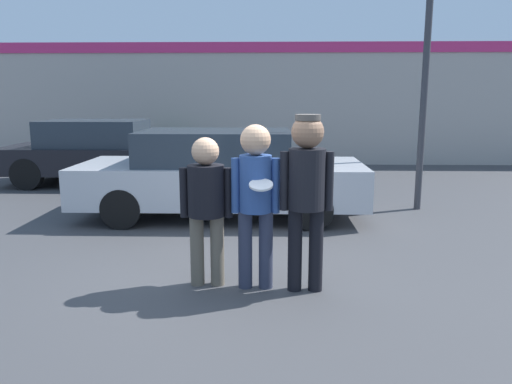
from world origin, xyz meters
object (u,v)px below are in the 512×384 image
object	(u,v)px
street_lamp	(442,26)
shrub	(171,150)
person_left	(206,198)
parked_car_near	(220,173)
person_middle_with_frisbee	(256,192)
parked_car_far	(98,152)
person_right	(307,185)

from	to	relation	value
street_lamp	shrub	distance (m)	8.44
person_left	parked_car_near	size ratio (longest dim) A/B	0.34
parked_car_near	shrub	size ratio (longest dim) A/B	4.95
person_middle_with_frisbee	shrub	size ratio (longest dim) A/B	1.82
person_left	parked_car_far	distance (m)	7.20
parked_car_far	person_right	bearing A→B (deg)	-55.82
person_middle_with_frisbee	shrub	xyz separation A→B (m)	(-2.75, 9.36, -0.57)
person_left	parked_car_near	xyz separation A→B (m)	(-0.17, 3.19, -0.22)
person_left	shrub	world-z (taller)	person_left
person_middle_with_frisbee	person_right	size ratio (longest dim) A/B	0.94
person_left	person_middle_with_frisbee	size ratio (longest dim) A/B	0.92
parked_car_near	parked_car_far	size ratio (longest dim) A/B	1.10
person_right	shrub	world-z (taller)	person_right
person_right	parked_car_near	size ratio (longest dim) A/B	0.39
person_middle_with_frisbee	shrub	world-z (taller)	person_middle_with_frisbee
street_lamp	shrub	bearing A→B (deg)	137.00
person_left	parked_car_near	bearing A→B (deg)	93.13
person_middle_with_frisbee	shrub	bearing A→B (deg)	106.40
person_left	parked_car_far	xyz separation A→B (m)	(-3.36, 6.37, -0.21)
parked_car_far	street_lamp	bearing A→B (deg)	-19.90
parked_car_far	shrub	world-z (taller)	parked_car_far
person_right	person_middle_with_frisbee	bearing A→B (deg)	173.47
street_lamp	shrub	size ratio (longest dim) A/B	5.34
street_lamp	person_left	bearing A→B (deg)	-133.30
parked_car_near	parked_car_far	xyz separation A→B (m)	(-3.18, 3.17, 0.01)
person_middle_with_frisbee	person_right	distance (m)	0.54
person_middle_with_frisbee	person_right	bearing A→B (deg)	-6.53
person_middle_with_frisbee	parked_car_far	size ratio (longest dim) A/B	0.40
person_right	street_lamp	size ratio (longest dim) A/B	0.36
parked_car_far	street_lamp	xyz separation A→B (m)	(6.97, -2.53, 2.46)
person_middle_with_frisbee	person_left	bearing A→B (deg)	172.46
parked_car_far	street_lamp	world-z (taller)	street_lamp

